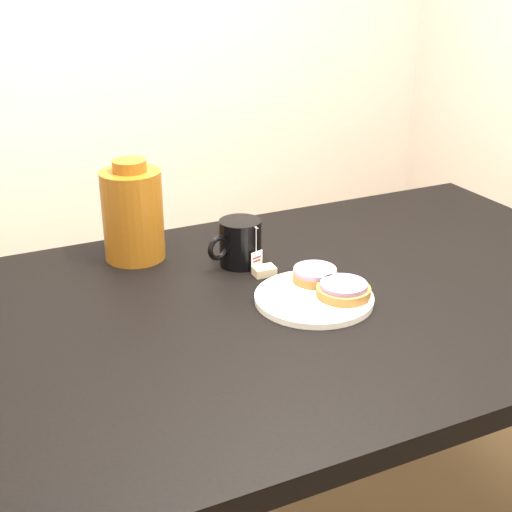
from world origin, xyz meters
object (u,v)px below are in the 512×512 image
at_px(plate, 314,297).
at_px(bagel_package, 133,214).
at_px(table, 317,329).
at_px(teabag_pouch, 264,271).
at_px(bagel_front, 343,290).
at_px(bagel_back, 315,275).
at_px(mug, 240,243).

height_order(plate, bagel_package, bagel_package).
xyz_separation_m(table, plate, (-0.03, -0.03, 0.09)).
xyz_separation_m(plate, teabag_pouch, (-0.03, 0.15, 0.00)).
relative_size(bagel_front, teabag_pouch, 2.50).
bearing_deg(plate, bagel_package, 124.97).
xyz_separation_m(plate, bagel_back, (0.03, 0.06, 0.02)).
bearing_deg(table, bagel_front, -68.23).
bearing_deg(bagel_back, mug, 119.01).
bearing_deg(bagel_front, bagel_package, 128.06).
distance_m(plate, bagel_front, 0.06).
distance_m(table, teabag_pouch, 0.16).
bearing_deg(teabag_pouch, mug, 108.29).
xyz_separation_m(bagel_front, mug, (-0.11, 0.24, 0.03)).
relative_size(plate, teabag_pouch, 5.06).
bearing_deg(mug, teabag_pouch, -89.30).
height_order(bagel_front, bagel_package, bagel_package).
relative_size(bagel_back, teabag_pouch, 2.33).
xyz_separation_m(table, teabag_pouch, (-0.06, 0.12, 0.09)).
relative_size(table, bagel_package, 6.41).
height_order(bagel_front, mug, mug).
height_order(bagel_back, bagel_front, same).
bearing_deg(plate, mug, 104.55).
xyz_separation_m(plate, mug, (-0.06, 0.22, 0.04)).
bearing_deg(table, teabag_pouch, 117.16).
distance_m(teabag_pouch, bagel_package, 0.31).
bearing_deg(teabag_pouch, plate, -77.29).
relative_size(bagel_front, mug, 0.80).
distance_m(plate, bagel_package, 0.44).
distance_m(plate, teabag_pouch, 0.15).
height_order(table, bagel_front, bagel_front).
height_order(teabag_pouch, bagel_package, bagel_package).
bearing_deg(bagel_front, mug, 113.48).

